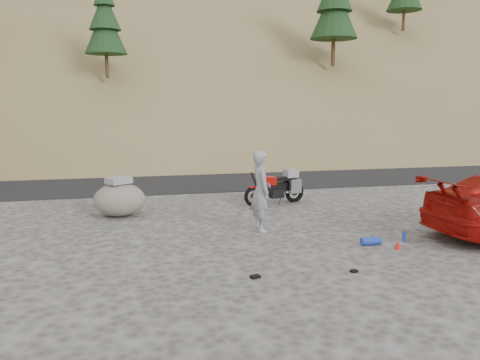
% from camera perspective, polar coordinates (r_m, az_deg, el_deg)
% --- Properties ---
extents(ground, '(140.00, 140.00, 0.00)m').
position_cam_1_polar(ground, '(10.56, 3.14, -7.03)').
color(ground, '#413F3C').
rests_on(ground, ground).
extents(road, '(120.00, 7.00, 0.05)m').
position_cam_1_polar(road, '(19.18, -4.12, 0.35)').
color(road, black).
rests_on(road, ground).
extents(hillside, '(120.00, 73.00, 46.72)m').
position_cam_1_polar(hillside, '(51.35, -9.85, 18.19)').
color(hillside, brown).
rests_on(hillside, ground).
extents(motorcycle, '(2.00, 0.87, 1.21)m').
position_cam_1_polar(motorcycle, '(13.99, 4.59, -0.83)').
color(motorcycle, black).
rests_on(motorcycle, ground).
extents(man, '(0.48, 0.71, 1.91)m').
position_cam_1_polar(man, '(11.12, 2.52, -6.18)').
color(man, gray).
rests_on(man, ground).
extents(boulder, '(1.70, 1.59, 1.06)m').
position_cam_1_polar(boulder, '(12.85, -14.48, -2.25)').
color(boulder, '#615D53').
rests_on(boulder, ground).
extents(gear_blue_mat, '(0.43, 0.18, 0.17)m').
position_cam_1_polar(gear_blue_mat, '(10.37, 15.67, -7.17)').
color(gear_blue_mat, '#1A359F').
rests_on(gear_blue_mat, ground).
extents(gear_bottle, '(0.09, 0.09, 0.23)m').
position_cam_1_polar(gear_bottle, '(10.83, 19.39, -6.51)').
color(gear_bottle, '#1A359F').
rests_on(gear_bottle, ground).
extents(gear_funnel, '(0.14, 0.14, 0.17)m').
position_cam_1_polar(gear_funnel, '(10.26, 18.71, -7.49)').
color(gear_funnel, red).
rests_on(gear_funnel, ground).
extents(gear_glove_a, '(0.19, 0.16, 0.05)m').
position_cam_1_polar(gear_glove_a, '(8.21, 1.86, -11.69)').
color(gear_glove_a, black).
rests_on(gear_glove_a, ground).
extents(gear_glove_b, '(0.14, 0.12, 0.04)m').
position_cam_1_polar(gear_glove_b, '(8.70, 13.72, -10.73)').
color(gear_glove_b, black).
rests_on(gear_glove_b, ground).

